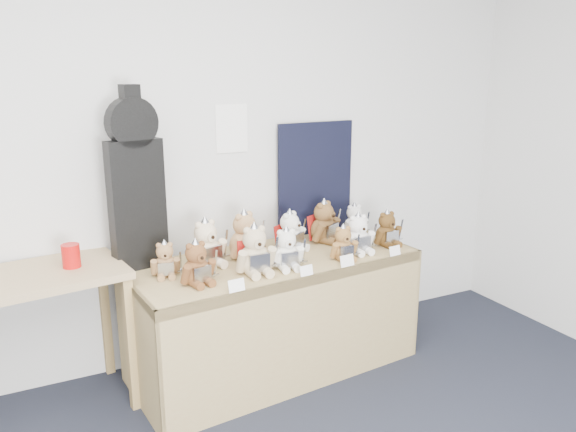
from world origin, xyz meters
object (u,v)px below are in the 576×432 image
display_table (280,286)px  teddy_front_right (343,244)px  teddy_back_left (207,245)px  teddy_back_centre_left (245,237)px  teddy_front_left (255,252)px  teddy_front_end (387,230)px  red_cup (71,256)px  teddy_back_end (355,221)px  teddy_back_right (324,224)px  teddy_front_far_left (197,265)px  teddy_front_centre (287,251)px  side_table (28,299)px  guitar_case (136,181)px  teddy_front_far_right (358,235)px  teddy_back_centre_right (290,233)px  teddy_back_far_left (165,261)px

display_table → teddy_front_right: (0.36, -0.12, 0.25)m
teddy_back_left → teddy_back_centre_left: (0.26, 0.04, 0.00)m
teddy_front_left → teddy_front_end: 0.97m
red_cup → teddy_back_end: (1.84, 0.07, -0.05)m
teddy_front_left → teddy_back_end: bearing=23.4°
red_cup → teddy_front_end: teddy_front_end is taller
teddy_front_right → teddy_back_end: size_ratio=0.95×
teddy_back_right → teddy_back_end: 0.26m
teddy_front_far_left → teddy_front_left: bearing=-10.1°
teddy_front_centre → teddy_back_centre_left: 0.31m
side_table → teddy_back_right: bearing=-6.3°
guitar_case → teddy_front_far_right: bearing=-27.9°
teddy_front_far_right → teddy_back_right: 0.30m
teddy_front_far_right → guitar_case: bearing=165.6°
teddy_back_centre_right → red_cup: bearing=149.0°
teddy_front_far_right → teddy_back_far_left: (-1.18, 0.12, -0.02)m
red_cup → teddy_front_centre: (1.13, -0.31, -0.04)m
teddy_front_far_right → side_table: bearing=173.2°
guitar_case → teddy_front_right: (1.12, -0.40, -0.41)m
teddy_front_far_right → teddy_back_far_left: size_ratio=1.24×
display_table → teddy_front_right: teddy_front_right is taller
teddy_back_centre_left → teddy_back_left: bearing=162.6°
teddy_front_right → teddy_front_end: 0.41m
teddy_front_left → teddy_back_centre_left: 0.28m
teddy_back_far_left → teddy_back_end: bearing=20.2°
teddy_back_right → teddy_front_far_right: bearing=-101.2°
teddy_front_centre → teddy_back_centre_left: bearing=123.9°
teddy_back_centre_left → teddy_back_end: bearing=-18.4°
side_table → teddy_back_end: (2.07, 0.09, 0.14)m
teddy_back_centre_right → guitar_case: bearing=143.5°
teddy_back_left → teddy_back_end: 1.12m
side_table → teddy_back_far_left: size_ratio=4.68×
teddy_back_right → teddy_back_far_left: size_ratio=1.40×
guitar_case → teddy_front_far_right: (1.27, -0.33, -0.40)m
side_table → teddy_front_right: teddy_front_right is taller
teddy_front_far_left → teddy_front_end: teddy_front_far_left is taller
teddy_front_end → teddy_back_end: 0.29m
teddy_back_left → teddy_back_far_left: 0.27m
red_cup → teddy_back_centre_left: bearing=-1.9°
red_cup → teddy_back_far_left: (0.47, -0.13, -0.06)m
guitar_case → teddy_back_right: 1.26m
guitar_case → teddy_back_centre_right: 1.00m
guitar_case → display_table: bearing=-33.6°
teddy_front_left → teddy_front_end: bearing=6.3°
red_cup → teddy_back_centre_right: teddy_back_centre_right is taller
guitar_case → red_cup: bearing=178.3°
teddy_back_right → teddy_back_left: bearing=160.7°
teddy_back_centre_left → teddy_front_far_left: bearing=-169.6°
teddy_front_centre → teddy_front_far_right: (0.53, 0.06, 0.00)m
teddy_front_far_left → teddy_back_right: size_ratio=0.86×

